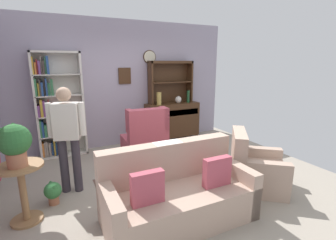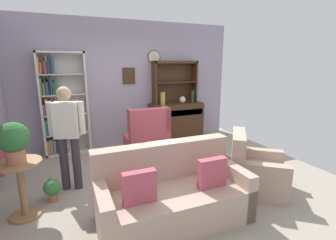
{
  "view_description": "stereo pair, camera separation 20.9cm",
  "coord_description": "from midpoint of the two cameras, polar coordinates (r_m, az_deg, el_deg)",
  "views": [
    {
      "loc": [
        -1.67,
        -3.36,
        1.89
      ],
      "look_at": [
        0.1,
        0.2,
        0.95
      ],
      "focal_mm": 26.19,
      "sensor_mm": 36.0,
      "label": 1
    },
    {
      "loc": [
        -1.48,
        -3.44,
        1.89
      ],
      "look_at": [
        0.1,
        0.2,
        0.95
      ],
      "focal_mm": 26.19,
      "sensor_mm": 36.0,
      "label": 2
    }
  ],
  "objects": [
    {
      "name": "sideboard_hutch",
      "position": [
        5.98,
        2.58,
        10.15
      ],
      "size": [
        1.1,
        0.26,
        1.0
      ],
      "color": "#422816",
      "rests_on": "sideboard"
    },
    {
      "name": "couch_floral",
      "position": [
        3.12,
        2.88,
        -17.07
      ],
      "size": [
        1.81,
        0.87,
        0.9
      ],
      "color": "tan",
      "rests_on": "ground_plane"
    },
    {
      "name": "vase_tall",
      "position": [
        5.7,
        -0.18,
        5.01
      ],
      "size": [
        0.11,
        0.11,
        0.29
      ],
      "primitive_type": "cylinder",
      "color": "tan",
      "rests_on": "sideboard"
    },
    {
      "name": "armchair_floral",
      "position": [
        4.0,
        20.91,
        -11.24
      ],
      "size": [
        1.08,
        1.07,
        0.88
      ],
      "color": "tan",
      "rests_on": "ground_plane"
    },
    {
      "name": "plant_stand",
      "position": [
        3.52,
        -29.5,
        -12.75
      ],
      "size": [
        0.52,
        0.52,
        0.73
      ],
      "color": "#997047",
      "rests_on": "ground_plane"
    },
    {
      "name": "wall_back",
      "position": [
        5.77,
        -7.58,
        8.38
      ],
      "size": [
        5.0,
        0.09,
        2.8
      ],
      "color": "#A399AD",
      "rests_on": "ground_plane"
    },
    {
      "name": "area_rug",
      "position": [
        4.04,
        5.8,
        -14.59
      ],
      "size": [
        2.68,
        1.62,
        0.01
      ],
      "primitive_type": "cube",
      "color": "brown",
      "rests_on": "ground_plane"
    },
    {
      "name": "book_stack",
      "position": [
        3.6,
        -5.45,
        -9.85
      ],
      "size": [
        0.23,
        0.16,
        0.11
      ],
      "color": "#3F3833",
      "rests_on": "coffee_table"
    },
    {
      "name": "sideboard",
      "position": [
        6.04,
        2.93,
        0.09
      ],
      "size": [
        1.3,
        0.45,
        0.92
      ],
      "color": "#422816",
      "rests_on": "ground_plane"
    },
    {
      "name": "wingback_chair",
      "position": [
        4.89,
        -3.67,
        -4.64
      ],
      "size": [
        0.82,
        0.84,
        1.05
      ],
      "color": "#B74C5B",
      "rests_on": "ground_plane"
    },
    {
      "name": "potted_plant_small",
      "position": [
        3.83,
        -23.9,
        -14.38
      ],
      "size": [
        0.23,
        0.23,
        0.31
      ],
      "color": "#AD6B4C",
      "rests_on": "ground_plane"
    },
    {
      "name": "vase_round",
      "position": [
        5.94,
        4.4,
        4.73
      ],
      "size": [
        0.15,
        0.15,
        0.17
      ],
      "primitive_type": "ellipsoid",
      "color": "beige",
      "rests_on": "sideboard"
    },
    {
      "name": "coffee_table",
      "position": [
        3.65,
        -3.28,
        -11.66
      ],
      "size": [
        0.8,
        0.5,
        0.42
      ],
      "color": "#422816",
      "rests_on": "ground_plane"
    },
    {
      "name": "ground_plane",
      "position": [
        4.2,
        1.3,
        -13.57
      ],
      "size": [
        5.4,
        4.6,
        0.02
      ],
      "primitive_type": "cube",
      "color": "#9E9384"
    },
    {
      "name": "person_reading",
      "position": [
        3.82,
        -20.94,
        -2.51
      ],
      "size": [
        0.52,
        0.3,
        1.56
      ],
      "color": "#38333D",
      "rests_on": "ground_plane"
    },
    {
      "name": "potted_plant_large",
      "position": [
        3.3,
        -30.88,
        -3.97
      ],
      "size": [
        0.36,
        0.36,
        0.49
      ],
      "color": "#AD6B4C",
      "rests_on": "plant_stand"
    },
    {
      "name": "bottle_wine",
      "position": [
        6.04,
        6.7,
        5.41
      ],
      "size": [
        0.07,
        0.07,
        0.3
      ],
      "primitive_type": "cylinder",
      "color": "#194223",
      "rests_on": "sideboard"
    },
    {
      "name": "bookshelf",
      "position": [
        5.41,
        -22.85,
        3.04
      ],
      "size": [
        0.9,
        0.3,
        2.1
      ],
      "color": "silver",
      "rests_on": "ground_plane"
    }
  ]
}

